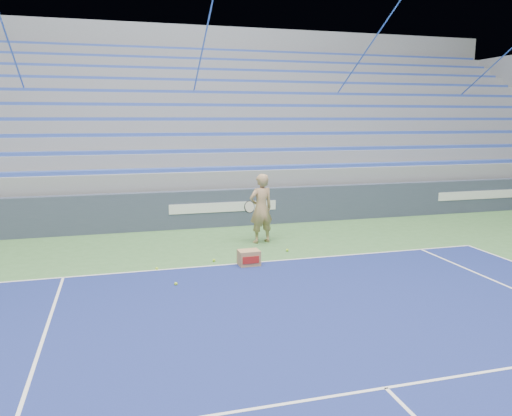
{
  "coord_description": "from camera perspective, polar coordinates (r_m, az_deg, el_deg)",
  "views": [
    {
      "loc": [
        -2.95,
        1.56,
        3.17
      ],
      "look_at": [
        0.06,
        12.38,
        1.15
      ],
      "focal_mm": 35.0,
      "sensor_mm": 36.0,
      "label": 1
    }
  ],
  "objects": [
    {
      "name": "tennis_player",
      "position": [
        12.78,
        0.58,
        -0.06
      ],
      "size": [
        0.97,
        0.9,
        1.79
      ],
      "color": "tan",
      "rests_on": "ground"
    },
    {
      "name": "tennis_ball_1",
      "position": [
        12.12,
        3.58,
        -4.82
      ],
      "size": [
        0.07,
        0.07,
        0.07
      ],
      "primitive_type": "sphere",
      "color": "#B1E52E",
      "rests_on": "ground"
    },
    {
      "name": "tennis_ball_3",
      "position": [
        9.82,
        -9.14,
        -8.56
      ],
      "size": [
        0.07,
        0.07,
        0.07
      ],
      "primitive_type": "sphere",
      "color": "#B1E52E",
      "rests_on": "ground"
    },
    {
      "name": "sponsor_barrier",
      "position": [
        14.86,
        -3.82,
        0.01
      ],
      "size": [
        30.0,
        0.32,
        1.1
      ],
      "color": "#374055",
      "rests_on": "ground"
    },
    {
      "name": "tennis_ball_2",
      "position": [
        10.85,
        -11.27,
        -6.81
      ],
      "size": [
        0.07,
        0.07,
        0.07
      ],
      "primitive_type": "sphere",
      "color": "#B1E52E",
      "rests_on": "ground"
    },
    {
      "name": "tennis_ball_0",
      "position": [
        11.29,
        -4.84,
        -5.97
      ],
      "size": [
        0.07,
        0.07,
        0.07
      ],
      "primitive_type": "sphere",
      "color": "#B1E52E",
      "rests_on": "ground"
    },
    {
      "name": "ball_box",
      "position": [
        10.93,
        -0.82,
        -5.72
      ],
      "size": [
        0.47,
        0.37,
        0.34
      ],
      "color": "#AA8152",
      "rests_on": "ground"
    },
    {
      "name": "bleachers",
      "position": [
        20.27,
        -7.22,
        7.81
      ],
      "size": [
        31.0,
        9.15,
        7.3
      ],
      "color": "gray",
      "rests_on": "ground"
    }
  ]
}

